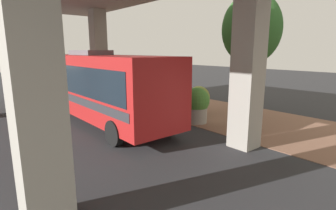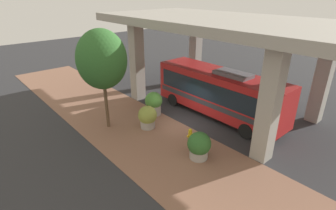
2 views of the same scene
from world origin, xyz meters
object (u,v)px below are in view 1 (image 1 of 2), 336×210
at_px(fire_hydrant, 153,99).
at_px(planter_middle, 199,100).
at_px(planter_back, 196,105).
at_px(bus, 101,84).
at_px(street_tree_near, 251,29).
at_px(planter_front, 150,90).

xyz_separation_m(fire_hydrant, planter_middle, (-0.85, 3.18, 0.34)).
height_order(fire_hydrant, planter_middle, planter_middle).
bearing_deg(planter_back, bus, -43.20).
relative_size(fire_hydrant, street_tree_near, 0.14).
relative_size(planter_front, street_tree_near, 0.24).
xyz_separation_m(bus, fire_hydrant, (-4.22, -1.25, -1.48)).
relative_size(planter_back, street_tree_near, 0.27).
height_order(bus, planter_front, bus).
relative_size(planter_front, planter_middle, 1.01).
bearing_deg(planter_middle, street_tree_near, 135.29).
relative_size(fire_hydrant, planter_back, 0.51).
relative_size(planter_front, planter_back, 0.89).
bearing_deg(fire_hydrant, planter_back, 80.65).
distance_m(fire_hydrant, planter_front, 1.76).
bearing_deg(bus, fire_hydrant, -163.56).
xyz_separation_m(bus, planter_front, (-5.07, -2.75, -1.14)).
xyz_separation_m(planter_front, planter_middle, (0.01, 4.68, 0.00)).
bearing_deg(planter_front, planter_middle, 89.93).
xyz_separation_m(bus, planter_middle, (-5.07, 1.93, -1.14)).
distance_m(bus, planter_back, 4.88).
xyz_separation_m(bus, planter_back, (-3.48, 3.27, -1.02)).
relative_size(fire_hydrant, planter_front, 0.57).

